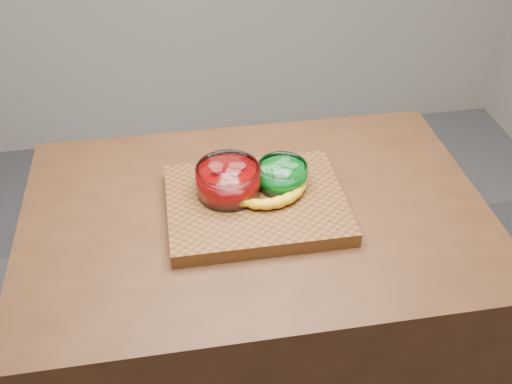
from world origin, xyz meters
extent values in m
cube|color=#4E2C17|center=(0.00, 0.00, 0.45)|extent=(1.20, 0.80, 0.90)
cube|color=brown|center=(0.00, 0.00, 0.92)|extent=(0.45, 0.35, 0.04)
cylinder|color=white|center=(-0.07, 0.04, 0.98)|extent=(0.16, 0.16, 0.08)
cylinder|color=#BB0606|center=(-0.07, 0.04, 0.97)|extent=(0.14, 0.14, 0.04)
cylinder|color=#ED4D4B|center=(-0.07, 0.04, 1.00)|extent=(0.13, 0.13, 0.02)
cylinder|color=white|center=(0.08, 0.04, 0.97)|extent=(0.13, 0.13, 0.06)
cylinder|color=#089A1E|center=(0.08, 0.04, 0.96)|extent=(0.11, 0.11, 0.03)
cylinder|color=#70EE76|center=(0.08, 0.04, 0.99)|extent=(0.10, 0.10, 0.02)
camera|label=1|loc=(-0.18, -1.09, 1.87)|focal=40.00mm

